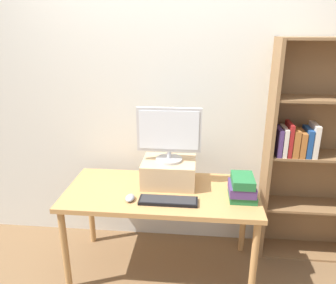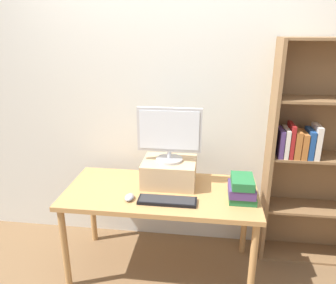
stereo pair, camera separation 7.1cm
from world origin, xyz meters
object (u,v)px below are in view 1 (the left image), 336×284
object	(u,v)px
desk	(161,199)
keyboard	(168,201)
bookshelf_unit	(318,153)
computer_mouse	(130,198)
computer_monitor	(169,133)
riser_box	(169,172)
book_stack	(242,188)

from	to	relation	value
desk	keyboard	xyz separation A→B (m)	(0.07, -0.17, 0.09)
bookshelf_unit	computer_mouse	distance (m)	1.54
computer_monitor	bookshelf_unit	bearing A→B (deg)	10.63
desk	riser_box	world-z (taller)	riser_box
computer_monitor	book_stack	xyz separation A→B (m)	(0.54, -0.20, -0.33)
keyboard	computer_mouse	world-z (taller)	computer_mouse
keyboard	bookshelf_unit	bearing A→B (deg)	24.48
riser_box	desk	bearing A→B (deg)	-108.57
computer_monitor	keyboard	bearing A→B (deg)	-85.56
desk	computer_monitor	bearing A→B (deg)	71.24
riser_box	keyboard	bearing A→B (deg)	-85.58
keyboard	desk	bearing A→B (deg)	111.73
computer_mouse	bookshelf_unit	bearing A→B (deg)	20.03
keyboard	book_stack	bearing A→B (deg)	11.66
riser_box	computer_monitor	size ratio (longest dim) A/B	0.84
book_stack	computer_monitor	bearing A→B (deg)	160.06
keyboard	book_stack	xyz separation A→B (m)	(0.52, 0.11, 0.07)
keyboard	computer_mouse	xyz separation A→B (m)	(-0.27, 0.00, 0.01)
bookshelf_unit	keyboard	bearing A→B (deg)	-155.52
desk	bookshelf_unit	world-z (taller)	bookshelf_unit
bookshelf_unit	computer_monitor	xyz separation A→B (m)	(-1.18, -0.22, 0.20)
bookshelf_unit	riser_box	xyz separation A→B (m)	(-1.18, -0.22, -0.12)
computer_monitor	book_stack	distance (m)	0.67
bookshelf_unit	riser_box	size ratio (longest dim) A/B	4.42
keyboard	book_stack	world-z (taller)	book_stack
desk	computer_mouse	xyz separation A→B (m)	(-0.21, -0.17, 0.09)
bookshelf_unit	computer_mouse	xyz separation A→B (m)	(-1.43, -0.52, -0.20)
computer_monitor	book_stack	size ratio (longest dim) A/B	2.09
riser_box	keyboard	size ratio (longest dim) A/B	0.99
computer_mouse	book_stack	distance (m)	0.80
computer_monitor	computer_mouse	bearing A→B (deg)	-129.85
riser_box	keyboard	world-z (taller)	riser_box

